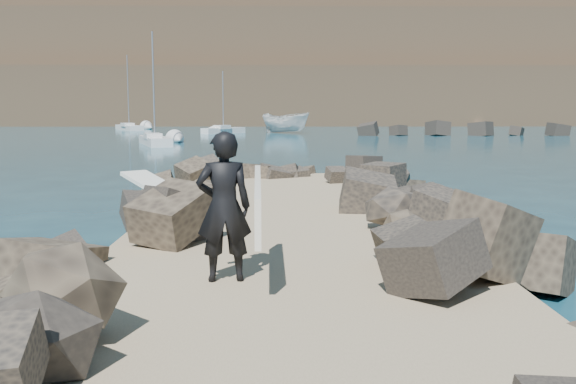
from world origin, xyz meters
name	(u,v)px	position (x,y,z in m)	size (l,w,h in m)	color
ground	(287,265)	(0.00, 0.00, 0.00)	(800.00, 800.00, 0.00)	#0F384C
jetty	(289,277)	(0.00, -2.00, 0.30)	(6.00, 26.00, 0.60)	#8C7759
riprap_left	(109,258)	(-2.90, -1.50, 0.50)	(2.60, 22.00, 1.00)	black
riprap_right	(466,256)	(2.90, -1.50, 0.50)	(2.60, 22.00, 1.00)	black
headland	(317,58)	(10.00, 160.00, 16.00)	(360.00, 140.00, 32.00)	#2D4919
surfboard_resting	(163,195)	(-2.66, 2.04, 1.04)	(0.65, 2.61, 0.09)	white
boat_imported	(286,123)	(0.63, 63.46, 1.22)	(2.38, 6.34, 2.45)	silver
surfer_with_board	(229,206)	(-0.82, -3.27, 1.61)	(0.92, 2.49, 2.00)	black
sailboat_e	(129,127)	(-20.07, 73.98, 0.35)	(5.35, 8.32, 9.96)	silver
sailboat_f	(477,124)	(31.85, 91.68, 0.35)	(2.41, 5.47, 6.63)	silver
sailboat_a	(155,141)	(-9.99, 39.23, 0.35)	(3.97, 7.59, 8.96)	silver
sailboat_b	(223,130)	(-6.57, 62.45, 0.35)	(4.85, 5.29, 7.23)	silver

